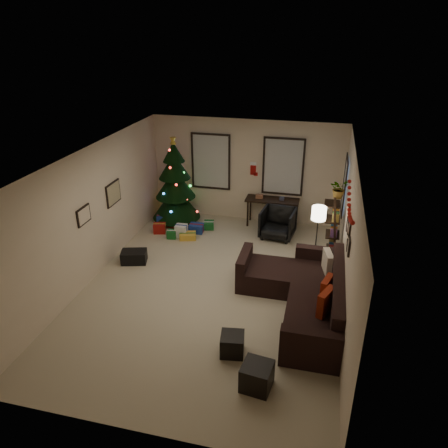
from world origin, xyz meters
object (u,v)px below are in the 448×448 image
at_px(desk, 272,202).
at_px(bookshelf, 334,230).
at_px(sofa, 303,294).
at_px(desk_chair, 278,223).
at_px(christmas_tree, 175,187).

bearing_deg(desk, bookshelf, -45.61).
bearing_deg(sofa, bookshelf, 75.83).
distance_m(desk_chair, bookshelf, 1.66).
relative_size(christmas_tree, bookshelf, 1.47).
relative_size(christmas_tree, desk_chair, 3.14).
height_order(sofa, bookshelf, bookshelf).
bearing_deg(christmas_tree, sofa, -41.36).
relative_size(desk, desk_chair, 1.82).
height_order(sofa, desk_chair, sofa).
bearing_deg(christmas_tree, desk_chair, -6.95).
distance_m(sofa, desk_chair, 2.95).
distance_m(desk, bookshelf, 2.22).
height_order(christmas_tree, desk, christmas_tree).
bearing_deg(desk, sofa, -72.83).
bearing_deg(christmas_tree, desk, 7.10).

